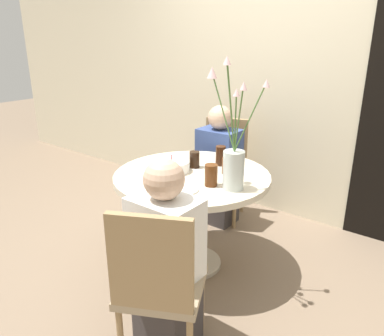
% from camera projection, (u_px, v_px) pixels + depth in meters
% --- Properties ---
extents(ground_plane, '(16.00, 16.00, 0.00)m').
position_uv_depth(ground_plane, '(192.00, 264.00, 2.75)').
color(ground_plane, '#7A6651').
extents(wall_back, '(8.00, 0.05, 2.60)m').
position_uv_depth(wall_back, '(279.00, 70.00, 3.23)').
color(wall_back, beige).
rests_on(wall_back, ground_plane).
extents(dining_table, '(1.05, 1.05, 0.71)m').
position_uv_depth(dining_table, '(192.00, 193.00, 2.55)').
color(dining_table, beige).
rests_on(dining_table, ground_plane).
extents(chair_far_back, '(0.51, 0.51, 0.89)m').
position_uv_depth(chair_far_back, '(223.00, 164.00, 3.37)').
color(chair_far_back, '#9E896B').
rests_on(chair_far_back, ground_plane).
extents(chair_left_flank, '(0.54, 0.54, 0.89)m').
position_uv_depth(chair_left_flank, '(158.00, 281.00, 1.76)').
color(chair_left_flank, '#9E896B').
rests_on(chair_left_flank, ground_plane).
extents(birthday_cake, '(0.24, 0.24, 0.12)m').
position_uv_depth(birthday_cake, '(172.00, 166.00, 2.54)').
color(birthday_cake, white).
rests_on(birthday_cake, dining_table).
extents(flower_vase, '(0.35, 0.29, 0.78)m').
position_uv_depth(flower_vase, '(233.00, 158.00, 2.20)').
color(flower_vase, silver).
rests_on(flower_vase, dining_table).
extents(side_plate, '(0.18, 0.18, 0.01)m').
position_uv_depth(side_plate, '(184.00, 189.00, 2.24)').
color(side_plate, silver).
rests_on(side_plate, dining_table).
extents(drink_glass_0, '(0.08, 0.08, 0.14)m').
position_uv_depth(drink_glass_0, '(211.00, 175.00, 2.29)').
color(drink_glass_0, '#51280F').
rests_on(drink_glass_0, dining_table).
extents(drink_glass_1, '(0.08, 0.08, 0.11)m').
position_uv_depth(drink_glass_1, '(227.00, 166.00, 2.50)').
color(drink_glass_1, '#51280F').
rests_on(drink_glass_1, dining_table).
extents(drink_glass_2, '(0.07, 0.07, 0.14)m').
position_uv_depth(drink_glass_2, '(221.00, 156.00, 2.65)').
color(drink_glass_2, '#33190C').
rests_on(drink_glass_2, dining_table).
extents(drink_glass_3, '(0.07, 0.07, 0.11)m').
position_uv_depth(drink_glass_3, '(194.00, 160.00, 2.61)').
color(drink_glass_3, black).
rests_on(drink_glass_3, dining_table).
extents(drink_glass_4, '(0.07, 0.07, 0.12)m').
position_uv_depth(drink_glass_4, '(161.00, 176.00, 2.30)').
color(drink_glass_4, '#33190C').
rests_on(drink_glass_4, dining_table).
extents(person_woman, '(0.34, 0.24, 1.05)m').
position_uv_depth(person_woman, '(219.00, 170.00, 3.23)').
color(person_woman, '#383333').
rests_on(person_woman, ground_plane).
extents(person_guest, '(0.34, 0.24, 1.05)m').
position_uv_depth(person_guest, '(166.00, 263.00, 1.91)').
color(person_guest, '#383333').
rests_on(person_guest, ground_plane).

